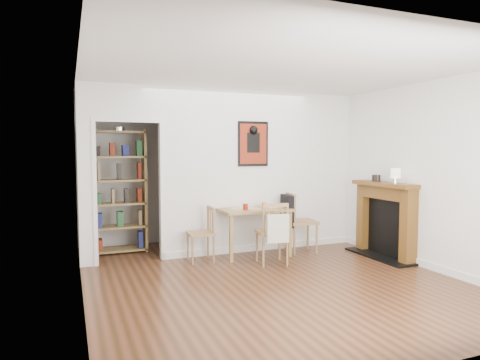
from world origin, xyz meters
name	(u,v)px	position (x,y,z in m)	size (l,w,h in m)	color
ground	(266,276)	(0.00, 0.00, 0.00)	(5.20, 5.20, 0.00)	brown
room_shell	(236,172)	(0.10, 1.34, 1.30)	(5.20, 5.20, 5.20)	silver
dining_table	(254,214)	(0.31, 1.10, 0.65)	(1.09, 0.69, 0.74)	olive
chair_left	(200,234)	(-0.57, 1.05, 0.41)	(0.43, 0.43, 0.82)	#9A7D48
chair_right	(300,221)	(1.09, 1.01, 0.50)	(0.61, 0.55, 0.97)	#9A7D48
chair_front	(272,233)	(0.34, 0.51, 0.46)	(0.52, 0.57, 0.91)	#9A7D48
bookshelf	(120,192)	(-1.61, 2.09, 0.98)	(0.83, 0.33, 1.98)	olive
fireplace	(385,217)	(2.16, 0.25, 0.62)	(0.45, 1.25, 1.16)	brown
red_glass	(245,207)	(0.11, 0.96, 0.79)	(0.08, 0.08, 0.10)	maroon
orange_fruit	(264,205)	(0.51, 1.14, 0.78)	(0.08, 0.08, 0.08)	#D64B0B
placemat	(244,208)	(0.16, 1.13, 0.75)	(0.43, 0.32, 0.00)	beige
notebook	(272,206)	(0.64, 1.13, 0.75)	(0.30, 0.22, 0.02)	silver
mantel_lamp	(395,174)	(2.07, -0.04, 1.30)	(0.14, 0.14, 0.23)	silver
ceramic_jar_a	(378,178)	(2.12, 0.40, 1.21)	(0.09, 0.09, 0.11)	black
ceramic_jar_b	(374,178)	(2.15, 0.52, 1.21)	(0.08, 0.08, 0.10)	black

